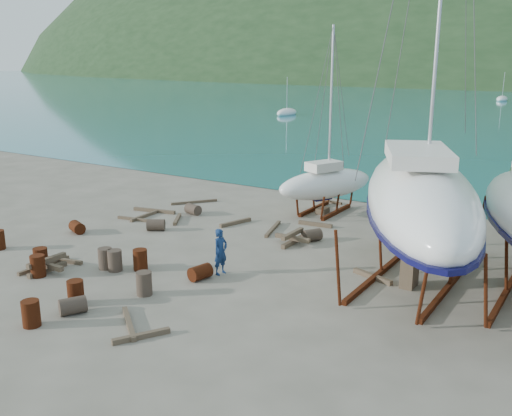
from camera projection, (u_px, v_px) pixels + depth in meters
The scene contains 38 objects.
ground at pixel (192, 276), 22.76m from camera, with size 600.00×600.00×0.00m, color #635D4E.
far_house_left at pixel (392, 74), 207.93m from camera, with size 6.60×5.60×5.60m.
far_house_center at pixel (510, 76), 186.98m from camera, with size 6.60×5.60×5.60m.
moored_boat_left at pixel (287, 113), 87.16m from camera, with size 2.00×5.00×6.05m.
moored_boat_far at pixel (502, 99), 116.29m from camera, with size 2.00×5.00×6.05m.
large_sailboat_near at pixel (420, 198), 21.39m from camera, with size 8.81×13.59×20.72m.
small_sailboat_shore at pixel (326, 183), 31.79m from camera, with size 4.39×6.60×10.14m.
worker at pixel (221, 252), 22.77m from camera, with size 0.69×0.45×1.88m, color #12274F.
drum_1 at pixel (73, 306), 19.34m from camera, with size 0.58×0.58×0.88m, color #2D2823.
drum_2 at pixel (77, 227), 28.31m from camera, with size 0.58×0.58×0.88m, color #55240E.
drum_3 at pixel (76, 292), 20.06m from camera, with size 0.58×0.58×0.88m, color #55240E.
drum_5 at pixel (115, 261), 23.23m from camera, with size 0.58×0.58×0.88m, color #2D2823.
drum_6 at pixel (200, 272), 22.36m from camera, with size 0.58×0.58×0.88m, color #55240E.
drum_7 at pixel (31, 313), 18.41m from camera, with size 0.58×0.58×0.88m, color #55240E.
drum_9 at pixel (193, 209), 31.69m from camera, with size 0.58×0.58×0.88m, color #2D2823.
drum_10 at pixel (41, 258), 23.47m from camera, with size 0.58×0.58×0.88m, color #55240E.
drum_11 at pixel (312, 235), 27.06m from camera, with size 0.58×0.58×0.88m, color #2D2823.
drum_13 at pixel (38, 266), 22.62m from camera, with size 0.58×0.58×0.88m, color #55240E.
drum_14 at pixel (140, 260), 23.32m from camera, with size 0.58×0.58×0.88m, color #55240E.
drum_15 at pixel (156, 225), 28.72m from camera, with size 0.58×0.58×0.88m, color #2D2823.
drum_16 at pixel (105, 258), 23.46m from camera, with size 0.58×0.58×0.88m, color #2D2823.
drum_17 at pixel (144, 283), 20.86m from camera, with size 0.58×0.58×0.88m, color #2D2823.
timber_0 at pixel (194, 202), 34.20m from camera, with size 0.14×2.82×0.14m, color brown.
timber_1 at pixel (372, 277), 22.45m from camera, with size 0.19×1.85×0.19m, color brown.
timber_2 at pixel (154, 211), 32.19m from camera, with size 0.19×2.61×0.19m, color brown.
timber_3 at pixel (44, 265), 23.73m from camera, with size 0.15×2.48×0.15m, color brown.
timber_4 at pixel (177, 219), 30.49m from camera, with size 0.17×1.92×0.17m, color brown.
timber_5 at pixel (129, 323), 18.50m from camera, with size 0.16×2.39×0.16m, color brown.
timber_6 at pixel (315, 224), 29.54m from camera, with size 0.19×1.82×0.19m, color brown.
timber_7 at pixel (141, 336), 17.66m from camera, with size 0.17×1.83×0.17m, color brown.
timber_8 at pixel (235, 223), 29.84m from camera, with size 0.19×1.99×0.19m, color brown.
timber_9 at pixel (324, 201), 34.50m from camera, with size 0.15×2.43×0.15m, color brown.
timber_10 at pixel (273, 229), 28.77m from camera, with size 0.16×2.63×0.16m, color brown.
timber_12 at pixel (61, 260), 24.31m from camera, with size 0.17×2.12×0.17m, color brown.
timber_15 at pixel (138, 220), 30.47m from camera, with size 0.15×2.52×0.15m, color brown.
timber_17 at pixel (144, 216), 31.10m from camera, with size 0.16×2.14×0.16m, color brown.
timber_pile_fore at pixel (47, 265), 23.11m from camera, with size 1.80×1.80×0.60m.
timber_pile_aft at pixel (293, 238), 26.59m from camera, with size 1.80×1.80×0.60m.
Camera 1 is at (13.69, -16.55, 8.42)m, focal length 40.00 mm.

